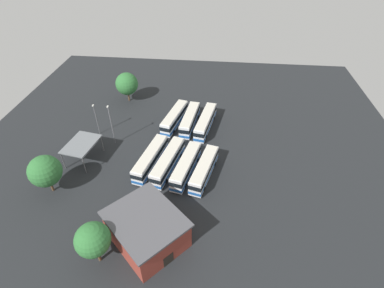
{
  "coord_description": "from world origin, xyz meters",
  "views": [
    {
      "loc": [
        -49.12,
        -5.88,
        40.69
      ],
      "look_at": [
        -0.67,
        -0.99,
        1.55
      ],
      "focal_mm": 27.14,
      "sensor_mm": 36.0,
      "label": 1
    }
  ],
  "objects_px": {
    "bus_row0_slot1": "(186,166)",
    "tree_east_edge": "(93,240)",
    "lamp_post_mid_lot": "(96,118)",
    "bus_row0_slot0": "(204,169)",
    "bus_row0_slot2": "(168,161)",
    "bus_row1_slot1": "(206,122)",
    "tree_south_edge": "(45,171)",
    "tree_northeast": "(127,84)",
    "maintenance_shelter": "(81,144)",
    "bus_row0_slot3": "(151,159)",
    "bus_row1_slot2": "(190,120)",
    "lamp_post_by_building": "(111,124)",
    "bus_row1_slot3": "(175,118)",
    "depot_building": "(147,229)"
  },
  "relations": [
    {
      "from": "bus_row0_slot1",
      "to": "tree_east_edge",
      "type": "xyz_separation_m",
      "value": [
        -19.66,
        10.67,
        3.36
      ]
    },
    {
      "from": "lamp_post_mid_lot",
      "to": "bus_row0_slot0",
      "type": "bearing_deg",
      "value": -114.77
    },
    {
      "from": "bus_row0_slot2",
      "to": "bus_row1_slot1",
      "type": "xyz_separation_m",
      "value": [
        14.71,
        -6.54,
        0.0
      ]
    },
    {
      "from": "tree_south_edge",
      "to": "tree_east_edge",
      "type": "xyz_separation_m",
      "value": [
        -12.58,
        -13.53,
        0.27
      ]
    },
    {
      "from": "tree_south_edge",
      "to": "tree_northeast",
      "type": "height_order",
      "value": "tree_northeast"
    },
    {
      "from": "lamp_post_mid_lot",
      "to": "maintenance_shelter",
      "type": "bearing_deg",
      "value": -179.25
    },
    {
      "from": "bus_row0_slot2",
      "to": "tree_east_edge",
      "type": "relative_size",
      "value": 1.66
    },
    {
      "from": "bus_row0_slot3",
      "to": "bus_row1_slot2",
      "type": "relative_size",
      "value": 1.07
    },
    {
      "from": "bus_row0_slot3",
      "to": "maintenance_shelter",
      "type": "height_order",
      "value": "maintenance_shelter"
    },
    {
      "from": "maintenance_shelter",
      "to": "tree_east_edge",
      "type": "xyz_separation_m",
      "value": [
        -21.67,
        -10.93,
        1.31
      ]
    },
    {
      "from": "bus_row0_slot3",
      "to": "lamp_post_by_building",
      "type": "xyz_separation_m",
      "value": [
        6.42,
        9.63,
        3.37
      ]
    },
    {
      "from": "tree_northeast",
      "to": "tree_east_edge",
      "type": "relative_size",
      "value": 1.03
    },
    {
      "from": "bus_row0_slot0",
      "to": "maintenance_shelter",
      "type": "height_order",
      "value": "maintenance_shelter"
    },
    {
      "from": "bus_row0_slot3",
      "to": "bus_row1_slot2",
      "type": "bearing_deg",
      "value": -23.44
    },
    {
      "from": "bus_row1_slot1",
      "to": "lamp_post_by_building",
      "type": "bearing_deg",
      "value": 111.44
    },
    {
      "from": "bus_row0_slot1",
      "to": "bus_row1_slot3",
      "type": "distance_m",
      "value": 17.31
    },
    {
      "from": "bus_row1_slot2",
      "to": "bus_row1_slot3",
      "type": "distance_m",
      "value": 3.79
    },
    {
      "from": "lamp_post_mid_lot",
      "to": "depot_building",
      "type": "bearing_deg",
      "value": -146.72
    },
    {
      "from": "lamp_post_by_building",
      "to": "bus_row0_slot2",
      "type": "bearing_deg",
      "value": -117.61
    },
    {
      "from": "bus_row0_slot3",
      "to": "lamp_post_mid_lot",
      "type": "bearing_deg",
      "value": 56.22
    },
    {
      "from": "bus_row0_slot3",
      "to": "tree_northeast",
      "type": "xyz_separation_m",
      "value": [
        25.19,
        11.54,
        3.16
      ]
    },
    {
      "from": "maintenance_shelter",
      "to": "lamp_post_mid_lot",
      "type": "height_order",
      "value": "lamp_post_mid_lot"
    },
    {
      "from": "bus_row0_slot1",
      "to": "bus_row0_slot2",
      "type": "distance_m",
      "value": 3.86
    },
    {
      "from": "lamp_post_by_building",
      "to": "tree_east_edge",
      "type": "relative_size",
      "value": 1.24
    },
    {
      "from": "tree_south_edge",
      "to": "bus_row1_slot2",
      "type": "bearing_deg",
      "value": -44.96
    },
    {
      "from": "bus_row0_slot3",
      "to": "lamp_post_mid_lot",
      "type": "distance_m",
      "value": 17.44
    },
    {
      "from": "tree_northeast",
      "to": "maintenance_shelter",
      "type": "bearing_deg",
      "value": 173.74
    },
    {
      "from": "bus_row0_slot3",
      "to": "tree_northeast",
      "type": "bearing_deg",
      "value": 24.61
    },
    {
      "from": "bus_row0_slot0",
      "to": "bus_row0_slot3",
      "type": "relative_size",
      "value": 0.93
    },
    {
      "from": "bus_row0_slot2",
      "to": "bus_row1_slot1",
      "type": "height_order",
      "value": "same"
    },
    {
      "from": "lamp_post_by_building",
      "to": "lamp_post_mid_lot",
      "type": "relative_size",
      "value": 1.25
    },
    {
      "from": "maintenance_shelter",
      "to": "lamp_post_mid_lot",
      "type": "bearing_deg",
      "value": 0.75
    },
    {
      "from": "bus_row1_slot2",
      "to": "lamp_post_mid_lot",
      "type": "distance_m",
      "value": 21.49
    },
    {
      "from": "bus_row0_slot0",
      "to": "bus_row1_slot1",
      "type": "xyz_separation_m",
      "value": [
        16.26,
        0.79,
        0.0
      ]
    },
    {
      "from": "bus_row0_slot0",
      "to": "lamp_post_mid_lot",
      "type": "height_order",
      "value": "lamp_post_mid_lot"
    },
    {
      "from": "tree_east_edge",
      "to": "bus_row1_slot1",
      "type": "bearing_deg",
      "value": -20.88
    },
    {
      "from": "maintenance_shelter",
      "to": "lamp_post_by_building",
      "type": "xyz_separation_m",
      "value": [
        5.86,
        -4.61,
        1.32
      ]
    },
    {
      "from": "bus_row0_slot1",
      "to": "tree_northeast",
      "type": "relative_size",
      "value": 1.52
    },
    {
      "from": "bus_row0_slot1",
      "to": "bus_row0_slot3",
      "type": "bearing_deg",
      "value": 78.85
    },
    {
      "from": "maintenance_shelter",
      "to": "tree_south_edge",
      "type": "distance_m",
      "value": 9.51
    },
    {
      "from": "bus_row0_slot2",
      "to": "tree_northeast",
      "type": "distance_m",
      "value": 30.01
    },
    {
      "from": "bus_row1_slot3",
      "to": "tree_east_edge",
      "type": "height_order",
      "value": "tree_east_edge"
    },
    {
      "from": "bus_row0_slot2",
      "to": "tree_south_edge",
      "type": "distance_m",
      "value": 22.18
    },
    {
      "from": "tree_northeast",
      "to": "tree_south_edge",
      "type": "bearing_deg",
      "value": 171.08
    },
    {
      "from": "bus_row0_slot1",
      "to": "lamp_post_mid_lot",
      "type": "xyz_separation_m",
      "value": [
        11.06,
        21.73,
        2.39
      ]
    },
    {
      "from": "bus_row0_slot3",
      "to": "depot_building",
      "type": "xyz_separation_m",
      "value": [
        -17.03,
        -3.13,
        0.9
      ]
    },
    {
      "from": "bus_row0_slot0",
      "to": "tree_south_edge",
      "type": "height_order",
      "value": "tree_south_edge"
    },
    {
      "from": "maintenance_shelter",
      "to": "tree_northeast",
      "type": "relative_size",
      "value": 1.06
    },
    {
      "from": "bus_row1_slot2",
      "to": "tree_east_edge",
      "type": "distance_m",
      "value": 37.26
    },
    {
      "from": "bus_row0_slot1",
      "to": "depot_building",
      "type": "distance_m",
      "value": 16.17
    }
  ]
}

